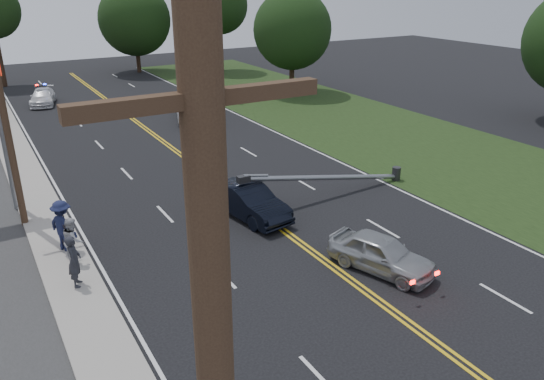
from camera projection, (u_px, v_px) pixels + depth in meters
ground at (378, 301)px, 17.30m from camera, size 120.00×120.00×0.00m
sidewalk at (53, 237)px, 21.34m from camera, size 1.80×70.00×0.12m
grass_verge at (441, 153)px, 31.61m from camera, size 12.00×80.00×0.01m
centerline_yellow at (239, 198)px, 25.29m from camera, size 0.36×80.00×0.00m
traffic_signal at (217, 49)px, 43.58m from camera, size 0.28×0.41×7.05m
fallen_streetlight at (336, 177)px, 25.31m from camera, size 9.36×0.44×1.91m
utility_pole_mid at (3, 107)px, 20.67m from camera, size 1.60×0.28×10.00m
tree_7 at (135, 20)px, 55.81m from camera, size 7.50×7.50×9.25m
tree_8 at (219, 5)px, 55.92m from camera, size 5.95×5.95×9.85m
tree_9 at (292, 30)px, 45.81m from camera, size 6.79×6.79×8.85m
crashed_sedan at (248, 201)px, 23.07m from camera, size 2.23×4.65×1.47m
waiting_sedan at (381, 253)px, 18.87m from camera, size 2.75×4.24×1.34m
emergency_a at (195, 110)px, 38.55m from camera, size 4.26×6.10×1.55m
emergency_b at (43, 97)px, 43.19m from camera, size 2.76×4.63×1.26m
bystander_a at (74, 261)px, 17.64m from camera, size 0.62×0.77×1.84m
bystander_b at (73, 240)px, 19.12m from camera, size 0.79×0.94×1.75m
bystander_c at (63, 225)px, 19.95m from camera, size 1.28×1.49×2.00m
bystander_d at (63, 229)px, 20.09m from camera, size 0.58×1.03×1.67m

